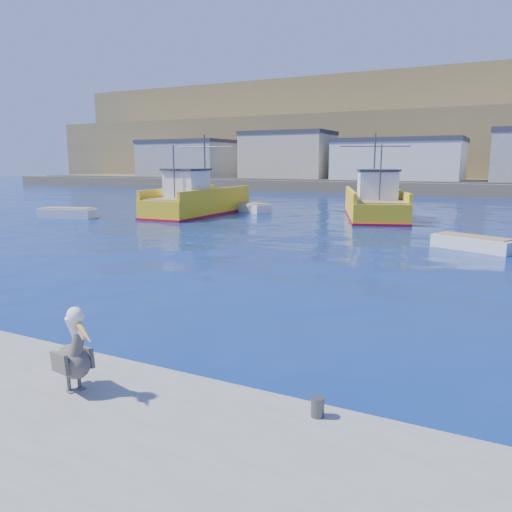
{
  "coord_description": "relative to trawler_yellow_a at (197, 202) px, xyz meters",
  "views": [
    {
      "loc": [
        5.29,
        -9.91,
        4.22
      ],
      "look_at": [
        -1.47,
        3.37,
        1.41
      ],
      "focal_mm": 35.0,
      "sensor_mm": 36.0,
      "label": 1
    }
  ],
  "objects": [
    {
      "name": "skiff_left",
      "position": [
        -7.57,
        -6.53,
        -0.75
      ],
      "size": [
        4.63,
        2.58,
        0.95
      ],
      "color": "silver",
      "rests_on": "ground"
    },
    {
      "name": "ground",
      "position": [
        17.55,
        -24.24,
        -1.05
      ],
      "size": [
        260.0,
        260.0,
        0.0
      ],
      "primitive_type": "plane",
      "color": "#071055",
      "rests_on": "ground"
    },
    {
      "name": "far_shore",
      "position": [
        17.55,
        84.96,
        7.93
      ],
      "size": [
        200.0,
        81.0,
        24.0
      ],
      "color": "brown",
      "rests_on": "ground"
    },
    {
      "name": "skiff_mid",
      "position": [
        21.39,
        -7.87,
        -0.78
      ],
      "size": [
        4.05,
        2.78,
        0.84
      ],
      "color": "silver",
      "rests_on": "ground"
    },
    {
      "name": "dock_bollards",
      "position": [
        18.15,
        -27.64,
        -0.4
      ],
      "size": [
        36.2,
        0.2,
        0.3
      ],
      "color": "#4C4C4C",
      "rests_on": "dock"
    },
    {
      "name": "pelican",
      "position": [
        16.7,
        -28.66,
        0.08
      ],
      "size": [
        1.17,
        0.72,
        1.47
      ],
      "color": "#595451",
      "rests_on": "dock"
    },
    {
      "name": "trawler_yellow_a",
      "position": [
        0.0,
        0.0,
        0.0
      ],
      "size": [
        5.27,
        11.63,
        6.54
      ],
      "color": "yellow",
      "rests_on": "ground"
    },
    {
      "name": "skiff_extra",
      "position": [
        2.63,
        4.2,
        -0.75
      ],
      "size": [
        4.61,
        3.34,
        0.95
      ],
      "color": "silver",
      "rests_on": "ground"
    },
    {
      "name": "trawler_yellow_b",
      "position": [
        13.55,
        4.2,
        -0.01
      ],
      "size": [
        7.5,
        12.03,
        6.52
      ],
      "color": "yellow",
      "rests_on": "ground"
    }
  ]
}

